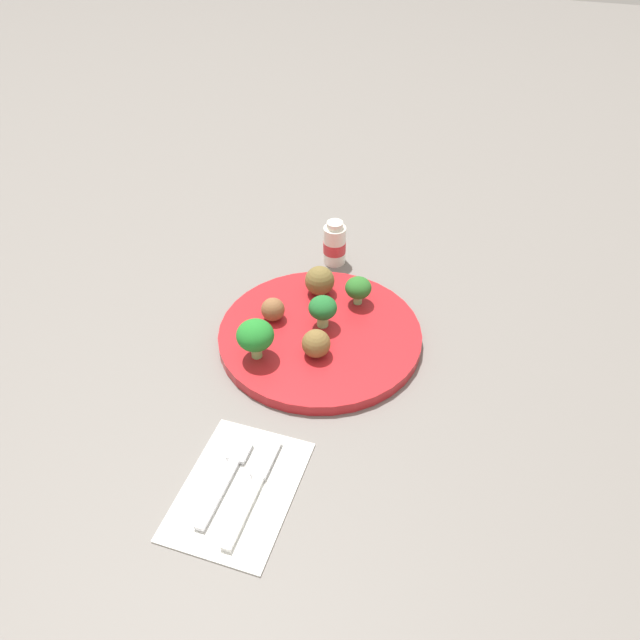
{
  "coord_description": "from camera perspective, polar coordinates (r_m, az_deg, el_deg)",
  "views": [
    {
      "loc": [
        -0.62,
        -0.18,
        0.59
      ],
      "look_at": [
        0.0,
        0.0,
        0.04
      ],
      "focal_mm": 35.35,
      "sensor_mm": 36.0,
      "label": 1
    }
  ],
  "objects": [
    {
      "name": "knife",
      "position": [
        0.71,
        -5.81,
        -14.69
      ],
      "size": [
        0.15,
        0.02,
        0.01
      ],
      "color": "white",
      "rests_on": "napkin"
    },
    {
      "name": "meatball_mid_left",
      "position": [
        0.88,
        -4.29,
        0.96
      ],
      "size": [
        0.03,
        0.03,
        0.03
      ],
      "primitive_type": "sphere",
      "color": "brown",
      "rests_on": "plate"
    },
    {
      "name": "fork",
      "position": [
        0.72,
        -8.5,
        -13.84
      ],
      "size": [
        0.12,
        0.02,
        0.01
      ],
      "color": "silver",
      "rests_on": "napkin"
    },
    {
      "name": "ground_plane",
      "position": [
        0.88,
        0.0,
        -1.79
      ],
      "size": [
        4.0,
        4.0,
        0.0
      ],
      "primitive_type": "plane",
      "color": "slate"
    },
    {
      "name": "meatball_front_left",
      "position": [
        0.92,
        -0.03,
        3.58
      ],
      "size": [
        0.04,
        0.04,
        0.04
      ],
      "primitive_type": "sphere",
      "color": "brown",
      "rests_on": "plate"
    },
    {
      "name": "meatball_front_right",
      "position": [
        0.82,
        -0.35,
        -2.14
      ],
      "size": [
        0.04,
        0.04,
        0.04
      ],
      "primitive_type": "sphere",
      "color": "brown",
      "rests_on": "plate"
    },
    {
      "name": "plate",
      "position": [
        0.87,
        0.0,
        -1.4
      ],
      "size": [
        0.28,
        0.28,
        0.02
      ],
      "primitive_type": "cylinder",
      "color": "red",
      "rests_on": "ground_plane"
    },
    {
      "name": "broccoli_floret_back_right",
      "position": [
        0.81,
        -5.88,
        -1.43
      ],
      "size": [
        0.05,
        0.05,
        0.06
      ],
      "color": "#91BB6B",
      "rests_on": "plate"
    },
    {
      "name": "broccoli_floret_mid_left",
      "position": [
        0.9,
        3.48,
        2.88
      ],
      "size": [
        0.04,
        0.04,
        0.04
      ],
      "color": "#8CC578",
      "rests_on": "plate"
    },
    {
      "name": "broccoli_floret_far_rim",
      "position": [
        0.86,
        -0.04,
        1.08
      ],
      "size": [
        0.04,
        0.04,
        0.05
      ],
      "color": "#8ED07D",
      "rests_on": "plate"
    },
    {
      "name": "yogurt_bottle",
      "position": [
        1.01,
        1.33,
        6.86
      ],
      "size": [
        0.04,
        0.04,
        0.07
      ],
      "color": "white",
      "rests_on": "ground_plane"
    },
    {
      "name": "napkin",
      "position": [
        0.72,
        -7.38,
        -14.95
      ],
      "size": [
        0.17,
        0.13,
        0.01
      ],
      "primitive_type": "cube",
      "rotation": [
        0.0,
        0.0,
        -0.03
      ],
      "color": "white",
      "rests_on": "ground_plane"
    }
  ]
}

